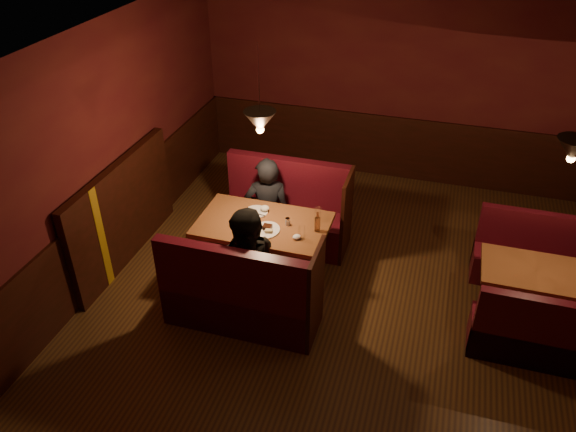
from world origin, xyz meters
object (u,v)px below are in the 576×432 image
(second_bench_far, at_px, (528,260))
(diner_b, at_px, (251,254))
(second_bench_near, at_px, (535,338))
(main_bench_far, at_px, (287,217))
(second_table, at_px, (533,282))
(diner_a, at_px, (267,191))
(main_bench_near, at_px, (241,300))
(main_table, at_px, (265,236))

(second_bench_far, height_order, diner_b, diner_b)
(second_bench_near, bearing_deg, main_bench_far, 156.41)
(second_table, xyz_separation_m, second_bench_far, (0.03, 0.67, -0.19))
(second_table, bearing_deg, diner_b, -163.21)
(second_bench_near, xyz_separation_m, diner_a, (-3.20, 1.13, 0.52))
(second_bench_near, bearing_deg, second_bench_far, 90.00)
(main_bench_far, distance_m, main_bench_near, 1.70)
(diner_a, bearing_deg, main_table, 89.22)
(main_bench_near, distance_m, second_bench_far, 3.46)
(second_bench_near, distance_m, diner_a, 3.43)
(main_table, distance_m, diner_a, 0.73)
(second_table, relative_size, second_bench_near, 0.90)
(main_table, xyz_separation_m, second_bench_near, (3.00, -0.45, -0.34))
(main_table, xyz_separation_m, main_bench_near, (0.02, -0.85, -0.26))
(main_table, height_order, second_table, main_table)
(main_bench_far, height_order, second_table, main_bench_far)
(second_bench_far, xyz_separation_m, diner_b, (-2.93, -1.54, 0.57))
(second_table, xyz_separation_m, second_bench_near, (0.03, -0.67, -0.19))
(second_bench_near, height_order, diner_a, diner_a)
(diner_a, relative_size, diner_b, 0.95)
(second_bench_far, bearing_deg, diner_a, -176.39)
(main_bench_near, xyz_separation_m, second_bench_far, (2.99, 1.74, -0.08))
(diner_a, height_order, diner_b, diner_b)
(main_table, distance_m, main_bench_near, 0.89)
(main_bench_near, height_order, second_bench_near, main_bench_near)
(main_bench_far, relative_size, second_bench_near, 1.34)
(main_bench_near, relative_size, second_bench_near, 1.34)
(second_bench_near, height_order, diner_b, diner_b)
(main_bench_near, relative_size, second_bench_far, 1.34)
(main_bench_far, height_order, second_bench_near, main_bench_far)
(second_table, distance_m, diner_a, 3.22)
(main_bench_far, bearing_deg, main_table, -91.09)
(second_table, bearing_deg, main_bench_far, 167.87)
(main_table, relative_size, second_bench_far, 1.21)
(diner_b, bearing_deg, main_bench_far, 82.25)
(main_bench_far, relative_size, main_bench_near, 1.00)
(main_table, distance_m, main_bench_far, 0.89)
(second_table, distance_m, diner_b, 3.05)
(main_table, xyz_separation_m, diner_a, (-0.20, 0.68, 0.19))
(second_bench_far, bearing_deg, second_bench_near, -90.00)
(main_bench_far, xyz_separation_m, second_table, (2.96, -0.64, 0.11))
(second_bench_far, distance_m, second_bench_near, 1.34)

